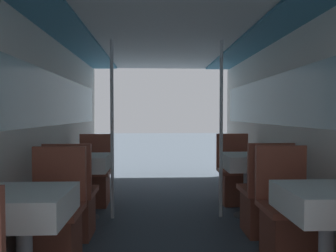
{
  "coord_description": "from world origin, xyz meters",
  "views": [
    {
      "loc": [
        -0.16,
        -1.34,
        1.23
      ],
      "look_at": [
        0.03,
        2.87,
        1.08
      ],
      "focal_mm": 35.0,
      "sensor_mm": 36.0,
      "label": 1
    }
  ],
  "objects_px": {
    "chair_left_far_1": "(94,183)",
    "support_pole_left_1": "(112,129)",
    "dining_table_right_0": "(327,207)",
    "chair_right_near_1": "(264,206)",
    "dining_table_right_1": "(248,165)",
    "support_pole_right_1": "(221,129)",
    "chair_right_far_0": "(289,226)",
    "dining_table_left_1": "(85,166)",
    "chair_left_near_1": "(72,208)",
    "chair_right_far_1": "(235,182)",
    "dining_table_left_0": "(24,211)",
    "chair_left_far_0": "(54,230)"
  },
  "relations": [
    {
      "from": "dining_table_left_0",
      "to": "support_pole_right_1",
      "type": "distance_m",
      "value": 2.45
    },
    {
      "from": "chair_left_far_1",
      "to": "support_pole_right_1",
      "type": "height_order",
      "value": "support_pole_right_1"
    },
    {
      "from": "chair_right_far_1",
      "to": "dining_table_right_0",
      "type": "bearing_deg",
      "value": 90.0
    },
    {
      "from": "chair_left_far_0",
      "to": "chair_right_far_1",
      "type": "xyz_separation_m",
      "value": [
        1.93,
        1.79,
        0.0
      ]
    },
    {
      "from": "support_pole_left_1",
      "to": "chair_right_far_0",
      "type": "relative_size",
      "value": 2.21
    },
    {
      "from": "chair_right_far_0",
      "to": "chair_right_near_1",
      "type": "relative_size",
      "value": 1.0
    },
    {
      "from": "dining_table_left_1",
      "to": "dining_table_right_1",
      "type": "xyz_separation_m",
      "value": [
        1.93,
        0.0,
        0.0
      ]
    },
    {
      "from": "chair_right_near_1",
      "to": "support_pole_right_1",
      "type": "relative_size",
      "value": 0.45
    },
    {
      "from": "dining_table_right_1",
      "to": "support_pole_right_1",
      "type": "distance_m",
      "value": 0.53
    },
    {
      "from": "chair_right_near_1",
      "to": "chair_right_far_1",
      "type": "xyz_separation_m",
      "value": [
        0.0,
        1.19,
        0.0
      ]
    },
    {
      "from": "chair_left_far_0",
      "to": "chair_left_far_1",
      "type": "height_order",
      "value": "same"
    },
    {
      "from": "support_pole_left_1",
      "to": "chair_right_far_1",
      "type": "xyz_separation_m",
      "value": [
        1.61,
        0.59,
        -0.75
      ]
    },
    {
      "from": "chair_left_near_1",
      "to": "dining_table_right_0",
      "type": "distance_m",
      "value": 2.3
    },
    {
      "from": "chair_left_far_1",
      "to": "dining_table_right_1",
      "type": "height_order",
      "value": "chair_left_far_1"
    },
    {
      "from": "support_pole_left_1",
      "to": "chair_right_far_1",
      "type": "height_order",
      "value": "support_pole_left_1"
    },
    {
      "from": "dining_table_right_0",
      "to": "chair_right_near_1",
      "type": "height_order",
      "value": "chair_right_near_1"
    },
    {
      "from": "chair_right_near_1",
      "to": "dining_table_right_0",
      "type": "bearing_deg",
      "value": -90.0
    },
    {
      "from": "chair_right_far_1",
      "to": "support_pole_left_1",
      "type": "bearing_deg",
      "value": 20.22
    },
    {
      "from": "chair_left_near_1",
      "to": "dining_table_right_1",
      "type": "xyz_separation_m",
      "value": [
        1.93,
        0.59,
        0.33
      ]
    },
    {
      "from": "dining_table_left_1",
      "to": "chair_left_near_1",
      "type": "xyz_separation_m",
      "value": [
        -0.0,
        -0.59,
        -0.33
      ]
    },
    {
      "from": "dining_table_right_1",
      "to": "support_pole_right_1",
      "type": "relative_size",
      "value": 0.36
    },
    {
      "from": "dining_table_left_1",
      "to": "chair_right_far_1",
      "type": "height_order",
      "value": "chair_right_far_1"
    },
    {
      "from": "chair_left_far_0",
      "to": "dining_table_right_0",
      "type": "height_order",
      "value": "chair_left_far_0"
    },
    {
      "from": "dining_table_left_0",
      "to": "dining_table_right_1",
      "type": "xyz_separation_m",
      "value": [
        1.93,
        1.79,
        0.0
      ]
    },
    {
      "from": "chair_left_near_1",
      "to": "support_pole_left_1",
      "type": "height_order",
      "value": "support_pole_left_1"
    },
    {
      "from": "dining_table_left_0",
      "to": "chair_left_far_0",
      "type": "height_order",
      "value": "chair_left_far_0"
    },
    {
      "from": "dining_table_left_0",
      "to": "chair_left_far_0",
      "type": "bearing_deg",
      "value": 90.0
    },
    {
      "from": "dining_table_left_0",
      "to": "dining_table_right_1",
      "type": "bearing_deg",
      "value": 42.8
    },
    {
      "from": "support_pole_left_1",
      "to": "chair_left_far_1",
      "type": "bearing_deg",
      "value": 118.56
    },
    {
      "from": "dining_table_left_0",
      "to": "chair_right_near_1",
      "type": "height_order",
      "value": "chair_right_near_1"
    },
    {
      "from": "chair_left_near_1",
      "to": "chair_right_near_1",
      "type": "relative_size",
      "value": 1.0
    },
    {
      "from": "chair_right_far_1",
      "to": "chair_right_near_1",
      "type": "bearing_deg",
      "value": 90.0
    },
    {
      "from": "dining_table_right_0",
      "to": "support_pole_right_1",
      "type": "distance_m",
      "value": 1.87
    },
    {
      "from": "chair_right_far_1",
      "to": "dining_table_left_1",
      "type": "bearing_deg",
      "value": 17.05
    },
    {
      "from": "dining_table_left_1",
      "to": "chair_right_far_0",
      "type": "relative_size",
      "value": 0.79
    },
    {
      "from": "dining_table_left_1",
      "to": "support_pole_left_1",
      "type": "relative_size",
      "value": 0.36
    },
    {
      "from": "chair_left_far_1",
      "to": "dining_table_right_0",
      "type": "distance_m",
      "value": 3.09
    },
    {
      "from": "chair_left_far_1",
      "to": "dining_table_right_1",
      "type": "xyz_separation_m",
      "value": [
        1.93,
        -0.59,
        0.33
      ]
    },
    {
      "from": "chair_right_far_1",
      "to": "chair_left_near_1",
      "type": "bearing_deg",
      "value": 31.53
    },
    {
      "from": "dining_table_left_0",
      "to": "chair_right_near_1",
      "type": "distance_m",
      "value": 2.3
    },
    {
      "from": "support_pole_left_1",
      "to": "chair_right_far_0",
      "type": "height_order",
      "value": "support_pole_left_1"
    },
    {
      "from": "chair_right_far_0",
      "to": "dining_table_right_1",
      "type": "bearing_deg",
      "value": -90.0
    },
    {
      "from": "support_pole_right_1",
      "to": "dining_table_right_1",
      "type": "bearing_deg",
      "value": 0.0
    },
    {
      "from": "chair_left_near_1",
      "to": "chair_right_near_1",
      "type": "height_order",
      "value": "same"
    },
    {
      "from": "chair_left_far_1",
      "to": "support_pole_left_1",
      "type": "height_order",
      "value": "support_pole_left_1"
    },
    {
      "from": "dining_table_right_0",
      "to": "chair_left_near_1",
      "type": "bearing_deg",
      "value": 148.23
    },
    {
      "from": "dining_table_left_0",
      "to": "chair_left_near_1",
      "type": "height_order",
      "value": "chair_left_near_1"
    },
    {
      "from": "support_pole_right_1",
      "to": "chair_right_near_1",
      "type": "bearing_deg",
      "value": -61.44
    },
    {
      "from": "chair_left_far_0",
      "to": "chair_right_near_1",
      "type": "height_order",
      "value": "same"
    },
    {
      "from": "dining_table_right_0",
      "to": "dining_table_right_1",
      "type": "distance_m",
      "value": 1.79
    }
  ]
}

